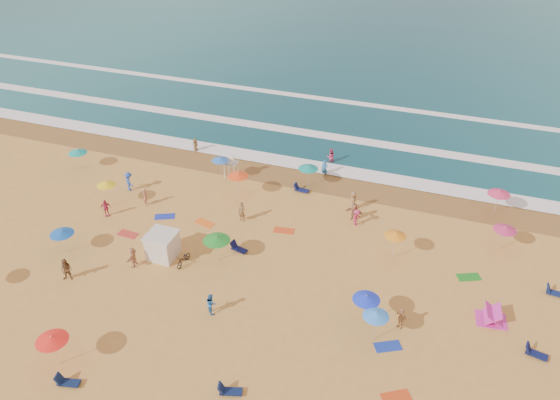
% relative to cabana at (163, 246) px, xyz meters
% --- Properties ---
extents(ground, '(220.00, 220.00, 0.00)m').
position_rel_cabana_xyz_m(ground, '(6.59, 2.43, -1.00)').
color(ground, gold).
rests_on(ground, ground).
extents(ocean, '(220.00, 140.00, 0.18)m').
position_rel_cabana_xyz_m(ocean, '(6.59, 86.43, -1.00)').
color(ocean, '#0C4756').
rests_on(ocean, ground).
extents(wet_sand, '(220.00, 220.00, 0.00)m').
position_rel_cabana_xyz_m(wet_sand, '(6.59, 14.93, -0.99)').
color(wet_sand, olive).
rests_on(wet_sand, ground).
extents(surf_foam, '(200.00, 18.70, 0.05)m').
position_rel_cabana_xyz_m(surf_foam, '(6.59, 23.75, -0.90)').
color(surf_foam, white).
rests_on(surf_foam, ground).
extents(cabana, '(2.00, 2.00, 2.00)m').
position_rel_cabana_xyz_m(cabana, '(0.00, 0.00, 0.00)').
color(cabana, silver).
rests_on(cabana, ground).
extents(cabana_roof, '(2.20, 2.20, 0.12)m').
position_rel_cabana_xyz_m(cabana_roof, '(0.00, 0.00, 1.06)').
color(cabana_roof, silver).
rests_on(cabana_roof, cabana).
extents(bicycle, '(0.72, 1.81, 0.93)m').
position_rel_cabana_xyz_m(bicycle, '(1.90, -0.30, -0.53)').
color(bicycle, black).
rests_on(bicycle, ground).
extents(lifeguard_stand, '(1.20, 1.20, 2.10)m').
position_rel_cabana_xyz_m(lifeguard_stand, '(0.04, 12.90, 0.05)').
color(lifeguard_stand, white).
rests_on(lifeguard_stand, ground).
extents(beach_umbrellas, '(54.59, 28.24, 0.82)m').
position_rel_cabana_xyz_m(beach_umbrellas, '(9.39, 3.50, 1.13)').
color(beach_umbrellas, yellow).
rests_on(beach_umbrellas, ground).
extents(loungers, '(56.18, 25.87, 0.34)m').
position_rel_cabana_xyz_m(loungers, '(11.81, -1.21, -0.83)').
color(loungers, '#0F184F').
rests_on(loungers, ground).
extents(towels, '(51.92, 22.61, 0.03)m').
position_rel_cabana_xyz_m(towels, '(8.89, 0.15, -0.98)').
color(towels, red).
rests_on(towels, ground).
extents(beachgoers, '(38.50, 25.50, 2.10)m').
position_rel_cabana_xyz_m(beachgoers, '(2.01, 5.90, -0.20)').
color(beachgoers, '#276DBA').
rests_on(beachgoers, ground).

